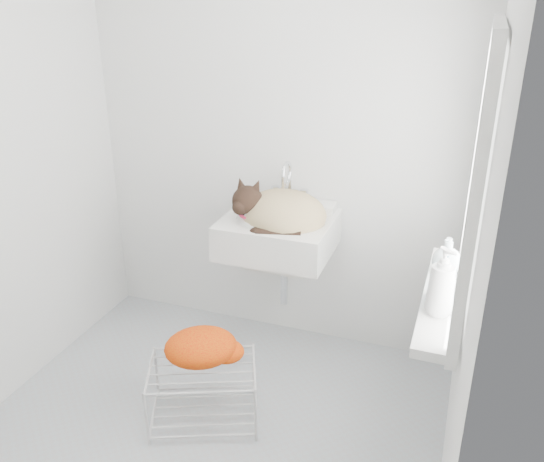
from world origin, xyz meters
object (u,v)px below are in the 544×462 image
(sink, at_px, (278,218))
(wire_rack, at_px, (203,393))
(bottle_b, at_px, (440,300))
(cat, at_px, (279,213))
(bottle_c, at_px, (445,272))
(bottle_a, at_px, (438,313))

(sink, xyz_separation_m, wire_rack, (-0.16, -0.67, -0.70))
(bottle_b, bearing_deg, cat, 146.56)
(sink, distance_m, wire_rack, 0.98)
(sink, height_order, bottle_c, sink)
(bottle_a, xyz_separation_m, bottle_c, (0.00, 0.36, 0.00))
(wire_rack, relative_size, bottle_c, 3.11)
(sink, height_order, wire_rack, sink)
(sink, bearing_deg, bottle_b, -33.91)
(bottle_c, bearing_deg, bottle_a, -90.00)
(cat, distance_m, bottle_a, 1.12)
(wire_rack, xyz_separation_m, bottle_b, (1.05, 0.07, 0.70))
(bottle_a, bearing_deg, wire_rack, 177.91)
(sink, relative_size, bottle_a, 2.53)
(bottle_a, distance_m, bottle_b, 0.10)
(wire_rack, distance_m, bottle_b, 1.27)
(sink, relative_size, wire_rack, 1.16)
(wire_rack, xyz_separation_m, bottle_a, (1.05, -0.04, 0.70))
(sink, distance_m, bottle_b, 1.08)
(bottle_b, bearing_deg, sink, 146.09)
(cat, xyz_separation_m, bottle_a, (0.88, -0.69, -0.04))
(sink, distance_m, cat, 0.05)
(bottle_b, relative_size, bottle_c, 1.17)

